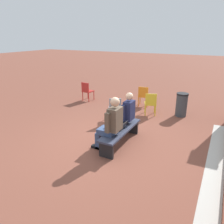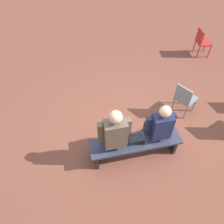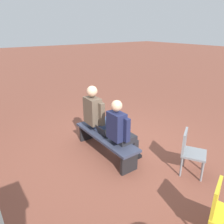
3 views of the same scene
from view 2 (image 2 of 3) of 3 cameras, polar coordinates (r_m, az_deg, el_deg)
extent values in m
plane|color=brown|center=(4.89, 5.48, -7.03)|extent=(60.00, 60.00, 0.00)
cube|color=#33384C|center=(4.32, 6.17, -7.84)|extent=(1.80, 0.44, 0.05)
cube|color=black|center=(4.75, 15.29, -7.43)|extent=(0.06, 0.37, 0.40)
cube|color=black|center=(4.41, -4.26, -11.37)|extent=(0.06, 0.37, 0.40)
cube|color=#232328|center=(4.47, 11.11, -4.34)|extent=(0.33, 0.38, 0.13)
cube|color=#232328|center=(4.82, 10.82, -4.49)|extent=(0.11, 0.12, 0.45)
cube|color=black|center=(5.00, 10.29, -5.33)|extent=(0.11, 0.23, 0.07)
cube|color=#232328|center=(4.77, 8.88, -4.87)|extent=(0.11, 0.12, 0.45)
cube|color=black|center=(4.95, 8.41, -5.71)|extent=(0.11, 0.23, 0.07)
cube|color=#1E2347|center=(4.10, 12.78, -3.70)|extent=(0.36, 0.23, 0.54)
cube|color=#195133|center=(4.19, 12.11, -2.79)|extent=(0.05, 0.01, 0.32)
cube|color=#1E2347|center=(4.23, 15.28, -2.60)|extent=(0.09, 0.10, 0.46)
cube|color=#1E2347|center=(4.08, 9.42, -3.74)|extent=(0.09, 0.10, 0.46)
sphere|color=#DBAD89|center=(3.80, 13.77, 0.11)|extent=(0.21, 0.21, 0.21)
cube|color=#384C75|center=(4.28, 0.11, -6.17)|extent=(0.36, 0.42, 0.15)
cube|color=#384C75|center=(4.65, 0.68, -6.03)|extent=(0.12, 0.13, 0.45)
cube|color=black|center=(4.84, 0.49, -6.77)|extent=(0.12, 0.25, 0.07)
cube|color=#384C75|center=(4.62, -1.62, -6.44)|extent=(0.12, 0.13, 0.45)
cube|color=black|center=(4.81, -1.72, -7.16)|extent=(0.12, 0.25, 0.07)
cube|color=brown|center=(3.85, 0.86, -5.65)|extent=(0.40, 0.25, 0.59)
cube|color=brown|center=(3.96, 4.18, -4.35)|extent=(0.09, 0.10, 0.50)
cube|color=brown|center=(3.89, -3.02, -5.62)|extent=(0.09, 0.10, 0.50)
sphere|color=#DBAD89|center=(3.51, 0.94, -1.33)|extent=(0.23, 0.23, 0.23)
cube|color=black|center=(4.31, 5.83, -7.19)|extent=(0.32, 0.22, 0.02)
cube|color=#2D2D33|center=(4.31, 5.80, -6.99)|extent=(0.29, 0.15, 0.00)
cube|color=black|center=(4.15, 6.49, -7.90)|extent=(0.32, 0.07, 0.19)
cube|color=#33519E|center=(4.16, 6.46, -7.81)|extent=(0.28, 0.06, 0.17)
cube|color=red|center=(7.67, 22.84, 16.38)|extent=(0.47, 0.47, 0.04)
cube|color=red|center=(7.49, 21.98, 17.88)|extent=(0.09, 0.40, 0.40)
cylinder|color=red|center=(7.72, 24.07, 14.20)|extent=(0.04, 0.04, 0.40)
cylinder|color=red|center=(7.99, 23.11, 15.68)|extent=(0.04, 0.04, 0.40)
cylinder|color=red|center=(7.56, 21.58, 14.32)|extent=(0.04, 0.04, 0.40)
cylinder|color=red|center=(7.84, 20.67, 15.81)|extent=(0.04, 0.04, 0.40)
cube|color=gray|center=(5.40, 18.74, 3.46)|extent=(0.57, 0.57, 0.04)
cube|color=gray|center=(5.12, 18.16, 4.24)|extent=(0.24, 0.36, 0.40)
cylinder|color=gray|center=(5.62, 20.69, 1.74)|extent=(0.04, 0.04, 0.40)
cylinder|color=gray|center=(5.72, 17.75, 3.66)|extent=(0.04, 0.04, 0.40)
cylinder|color=gray|center=(5.38, 18.68, -0.11)|extent=(0.04, 0.04, 0.40)
cylinder|color=gray|center=(5.48, 15.65, 1.93)|extent=(0.04, 0.04, 0.40)
camera|label=1|loc=(4.04, -85.91, -20.00)|focal=35.00mm
camera|label=3|loc=(4.62, 68.81, -2.93)|focal=35.00mm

